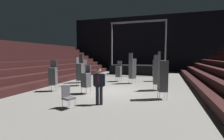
% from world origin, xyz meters
% --- Properties ---
extents(ground_plane, '(22.00, 30.00, 0.10)m').
position_xyz_m(ground_plane, '(0.00, 0.00, -0.05)').
color(ground_plane, slate).
extents(arena_end_wall, '(22.00, 0.30, 8.00)m').
position_xyz_m(arena_end_wall, '(0.00, 15.00, 4.00)').
color(arena_end_wall, black).
rests_on(arena_end_wall, ground_plane).
extents(bleacher_bank_left, '(6.00, 24.00, 3.60)m').
position_xyz_m(bleacher_bank_left, '(-8.00, 1.00, 1.80)').
color(bleacher_bank_left, black).
rests_on(bleacher_bank_left, ground_plane).
extents(stage_riser, '(6.66, 2.70, 6.18)m').
position_xyz_m(stage_riser, '(0.00, 10.37, 0.66)').
color(stage_riser, black).
rests_on(stage_riser, ground_plane).
extents(man_with_tie, '(0.57, 0.29, 1.72)m').
position_xyz_m(man_with_tie, '(0.31, -3.13, 0.97)').
color(man_with_tie, black).
rests_on(man_with_tie, ground_plane).
extents(chair_stack_front_left, '(0.57, 0.57, 1.88)m').
position_xyz_m(chair_stack_front_left, '(2.32, 5.05, 0.94)').
color(chair_stack_front_left, '#B2B5BA').
rests_on(chair_stack_front_left, ground_plane).
extents(chair_stack_front_right, '(0.50, 0.50, 1.79)m').
position_xyz_m(chair_stack_front_right, '(-0.73, 3.95, 0.90)').
color(chair_stack_front_right, '#B2B5BA').
rests_on(chair_stack_front_right, ground_plane).
extents(chair_stack_mid_left, '(0.47, 0.47, 2.14)m').
position_xyz_m(chair_stack_mid_left, '(-2.96, 1.05, 1.07)').
color(chair_stack_mid_left, '#B2B5BA').
rests_on(chair_stack_mid_left, ground_plane).
extents(chair_stack_mid_right, '(0.55, 0.55, 2.48)m').
position_xyz_m(chair_stack_mid_right, '(3.05, -1.19, 1.24)').
color(chair_stack_mid_right, '#B2B5BA').
rests_on(chair_stack_mid_right, ground_plane).
extents(chair_stack_mid_centre, '(0.54, 0.54, 2.31)m').
position_xyz_m(chair_stack_mid_centre, '(2.69, 1.07, 1.15)').
color(chair_stack_mid_centre, '#B2B5BA').
rests_on(chair_stack_mid_centre, ground_plane).
extents(chair_stack_rear_left, '(0.61, 0.61, 2.48)m').
position_xyz_m(chair_stack_rear_left, '(0.61, 3.27, 1.24)').
color(chair_stack_rear_left, '#B2B5BA').
rests_on(chair_stack_rear_left, ground_plane).
extents(chair_stack_rear_right, '(0.55, 0.55, 1.71)m').
position_xyz_m(chair_stack_rear_right, '(-1.28, -1.25, 0.86)').
color(chair_stack_rear_right, '#B2B5BA').
rests_on(chair_stack_rear_right, ground_plane).
extents(chair_stack_rear_centre, '(0.55, 0.55, 1.96)m').
position_xyz_m(chair_stack_rear_centre, '(-3.61, -1.24, 0.98)').
color(chair_stack_rear_centre, '#B2B5BA').
rests_on(chair_stack_rear_centre, ground_plane).
extents(chair_stack_aisle_left, '(0.57, 0.57, 2.39)m').
position_xyz_m(chair_stack_aisle_left, '(-3.37, 2.40, 1.19)').
color(chair_stack_aisle_left, '#B2B5BA').
rests_on(chair_stack_aisle_left, ground_plane).
extents(loose_chair_near_man, '(0.56, 0.56, 0.95)m').
position_xyz_m(loose_chair_near_man, '(-0.79, -4.01, 0.53)').
color(loose_chair_near_man, '#B2B5BA').
rests_on(loose_chair_near_man, ground_plane).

